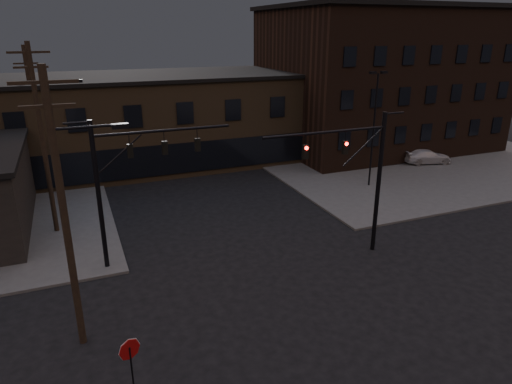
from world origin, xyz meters
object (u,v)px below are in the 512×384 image
traffic_signal_far (123,176)px  stop_sign (130,356)px  traffic_signal_near (362,170)px  car_crossing (165,161)px  parked_car_lot_b (427,157)px  parked_car_lot_a (356,156)px

traffic_signal_far → stop_sign: traffic_signal_far is taller
traffic_signal_near → stop_sign: size_ratio=3.23×
traffic_signal_far → traffic_signal_near: bearing=-16.2°
traffic_signal_near → traffic_signal_far: 12.57m
traffic_signal_near → car_crossing: bearing=107.4°
traffic_signal_far → parked_car_lot_b: 30.45m
stop_sign → traffic_signal_near: bearing=25.9°
stop_sign → car_crossing: stop_sign is taller
traffic_signal_far → parked_car_lot_b: size_ratio=1.81×
stop_sign → parked_car_lot_b: (29.95, 19.36, -1.05)m
stop_sign → traffic_signal_far: bearing=82.7°
stop_sign → parked_car_lot_b: stop_sign is taller
traffic_signal_near → stop_sign: traffic_signal_near is taller
traffic_signal_far → stop_sign: 10.55m
traffic_signal_far → parked_car_lot_a: traffic_signal_far is taller
stop_sign → car_crossing: 28.44m
traffic_signal_far → parked_car_lot_b: traffic_signal_far is taller
traffic_signal_near → stop_sign: bearing=-154.1°
traffic_signal_near → parked_car_lot_b: (16.59, 12.87, -4.14)m
parked_car_lot_a → car_crossing: size_ratio=1.01×
traffic_signal_near → parked_car_lot_b: 21.40m
parked_car_lot_a → parked_car_lot_b: (6.19, -2.65, -0.07)m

